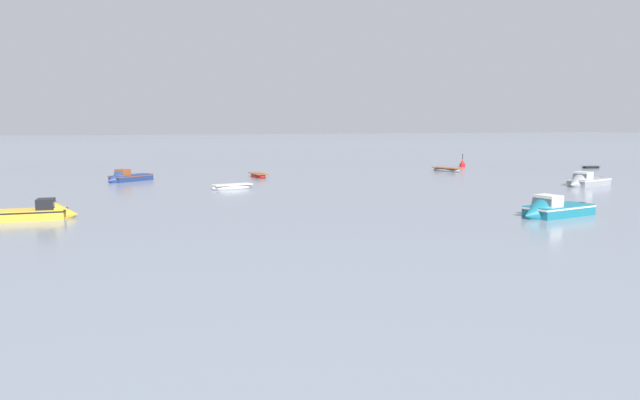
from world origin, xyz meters
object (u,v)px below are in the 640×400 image
(channel_buoy, at_px, (462,164))
(rowboat_moored_1, at_px, (447,170))
(rowboat_moored_0, at_px, (258,176))
(rowboat_moored_3, at_px, (232,187))
(motorboat_moored_5, at_px, (42,214))
(motorboat_moored_4, at_px, (550,212))
(rowboat_moored_4, at_px, (591,167))
(motorboat_moored_3, at_px, (125,179))
(motorboat_moored_0, at_px, (584,183))

(channel_buoy, bearing_deg, rowboat_moored_1, -139.72)
(channel_buoy, bearing_deg, rowboat_moored_0, -172.22)
(rowboat_moored_3, distance_m, channel_buoy, 45.36)
(rowboat_moored_3, distance_m, motorboat_moored_5, 22.37)
(rowboat_moored_1, relative_size, motorboat_moored_4, 0.75)
(motorboat_moored_5, bearing_deg, motorboat_moored_4, -15.79)
(rowboat_moored_4, xyz_separation_m, motorboat_moored_4, (-41.98, -34.59, 0.24))
(rowboat_moored_0, relative_size, rowboat_moored_3, 0.93)
(rowboat_moored_3, relative_size, motorboat_moored_3, 0.78)
(rowboat_moored_4, bearing_deg, rowboat_moored_3, 18.04)
(rowboat_moored_1, xyz_separation_m, rowboat_moored_4, (24.33, -3.57, -0.07))
(rowboat_moored_1, bearing_deg, channel_buoy, -64.32)
(rowboat_moored_4, relative_size, motorboat_moored_5, 0.54)
(channel_buoy, bearing_deg, motorboat_moored_4, -119.44)
(motorboat_moored_5, bearing_deg, rowboat_moored_1, 30.95)
(motorboat_moored_0, distance_m, channel_buoy, 29.76)
(motorboat_moored_4, distance_m, motorboat_moored_5, 36.90)
(rowboat_moored_4, relative_size, motorboat_moored_3, 0.53)
(motorboat_moored_3, height_order, motorboat_moored_4, motorboat_moored_4)
(rowboat_moored_4, distance_m, motorboat_moored_3, 68.88)
(rowboat_moored_1, relative_size, rowboat_moored_4, 1.57)
(rowboat_moored_1, xyz_separation_m, motorboat_moored_3, (-44.32, 1.96, 0.13))
(motorboat_moored_0, xyz_separation_m, motorboat_moored_4, (-19.72, -15.21, 0.01))
(rowboat_moored_1, relative_size, motorboat_moored_5, 0.85)
(rowboat_moored_3, relative_size, channel_buoy, 2.04)
(motorboat_moored_0, bearing_deg, motorboat_moored_4, 25.35)
(motorboat_moored_0, bearing_deg, rowboat_moored_3, -30.63)
(motorboat_moored_5, relative_size, channel_buoy, 2.55)
(rowboat_moored_0, xyz_separation_m, motorboat_moored_4, (10.35, -39.64, 0.18))
(rowboat_moored_1, distance_m, motorboat_moored_3, 44.37)
(motorboat_moored_0, bearing_deg, motorboat_moored_3, -40.52)
(motorboat_moored_0, xyz_separation_m, channel_buoy, (5.38, 29.27, 0.10))
(rowboat_moored_0, distance_m, rowboat_moored_4, 52.57)
(rowboat_moored_1, xyz_separation_m, motorboat_moored_0, (2.08, -22.95, 0.16))
(rowboat_moored_1, distance_m, motorboat_moored_4, 42.04)
(rowboat_moored_1, bearing_deg, motorboat_moored_5, 100.86)
(rowboat_moored_3, bearing_deg, motorboat_moored_5, -150.30)
(rowboat_moored_1, distance_m, channel_buoy, 9.77)
(rowboat_moored_0, height_order, motorboat_moored_3, motorboat_moored_3)
(motorboat_moored_3, height_order, channel_buoy, channel_buoy)
(motorboat_moored_4, relative_size, motorboat_moored_5, 1.14)
(rowboat_moored_0, distance_m, motorboat_moored_0, 38.74)
(rowboat_moored_0, relative_size, motorboat_moored_0, 0.66)
(motorboat_moored_0, relative_size, channel_buoy, 2.85)
(motorboat_moored_5, bearing_deg, channel_buoy, 33.08)
(rowboat_moored_0, distance_m, motorboat_moored_3, 16.33)
(motorboat_moored_0, bearing_deg, rowboat_moored_0, -51.38)
(rowboat_moored_3, relative_size, motorboat_moored_0, 0.72)
(rowboat_moored_0, height_order, motorboat_moored_5, motorboat_moored_5)
(rowboat_moored_1, relative_size, rowboat_moored_3, 1.06)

